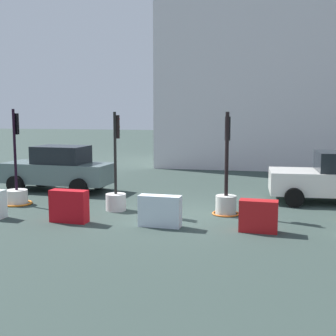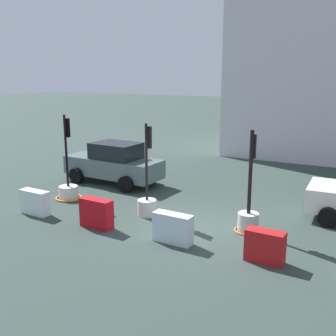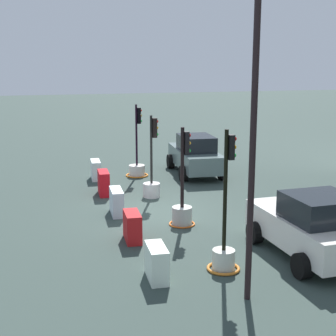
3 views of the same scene
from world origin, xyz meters
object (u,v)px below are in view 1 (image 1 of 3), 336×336
Objects in this scene: traffic_light_1 at (116,192)px; construction_barrier_2 at (160,211)px; traffic_light_2 at (226,196)px; construction_barrier_3 at (258,216)px; construction_barrier_1 at (69,206)px; car_white_van at (332,178)px; traffic_light_0 at (17,192)px; car_grey_saloon at (59,169)px.

traffic_light_1 is 2.64× the size of construction_barrier_2.
construction_barrier_3 is at bearing -61.56° from traffic_light_2.
construction_barrier_1 is (-0.82, -1.71, -0.13)m from traffic_light_1.
car_white_van is (3.40, 2.53, 0.28)m from traffic_light_2.
traffic_light_2 reaches higher than construction_barrier_1.
traffic_light_0 is at bearing 145.28° from construction_barrier_1.
construction_barrier_3 is at bearing 0.58° from construction_barrier_1.
car_grey_saloon is at bearing 84.13° from traffic_light_0.
traffic_light_0 is at bearing 179.61° from traffic_light_2.
construction_barrier_2 is at bearing 1.11° from construction_barrier_1.
traffic_light_2 is at bearing 47.57° from construction_barrier_2.
traffic_light_2 is 2.65× the size of construction_barrier_2.
construction_barrier_1 is 5.25m from construction_barrier_3.
car_grey_saloon is at bearing 138.54° from construction_barrier_2.
construction_barrier_3 is (4.43, -1.66, -0.18)m from traffic_light_1.
car_grey_saloon is (-2.48, 4.56, 0.41)m from construction_barrier_1.
traffic_light_1 reaches higher than construction_barrier_3.
construction_barrier_2 is at bearing -139.34° from car_white_van.
car_white_van is at bearing 13.41° from traffic_light_0.
construction_barrier_1 is 1.09× the size of construction_barrier_3.
traffic_light_0 reaches higher than car_grey_saloon.
traffic_light_0 reaches higher than construction_barrier_2.
traffic_light_1 is 7.36m from car_white_van.
traffic_light_1 reaches higher than construction_barrier_2.
construction_barrier_3 is 8.96m from car_grey_saloon.
car_grey_saloon is 10.15m from car_white_van.
construction_barrier_3 is (0.98, -1.80, -0.15)m from traffic_light_2.
construction_barrier_1 is 0.27× the size of car_white_van.
construction_barrier_1 is 0.25× the size of car_grey_saloon.
traffic_light_1 is (3.57, -0.19, 0.16)m from traffic_light_0.
car_grey_saloon is (-5.10, 4.51, 0.44)m from construction_barrier_2.
construction_barrier_2 is 6.67m from car_white_van.
traffic_light_0 is 1.03× the size of traffic_light_1.
construction_barrier_3 is at bearing -30.23° from car_grey_saloon.
construction_barrier_2 is 0.27× the size of car_grey_saloon.
traffic_light_1 is at bearing -177.65° from traffic_light_2.
car_white_van is at bearing 60.80° from construction_barrier_3.
construction_barrier_1 is at bearing -156.52° from traffic_light_2.
traffic_light_1 is 0.70× the size of car_grey_saloon.
traffic_light_0 is 2.92× the size of construction_barrier_1.
traffic_light_0 is 3.18× the size of construction_barrier_3.
construction_barrier_2 is (2.62, 0.05, -0.03)m from construction_barrier_1.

